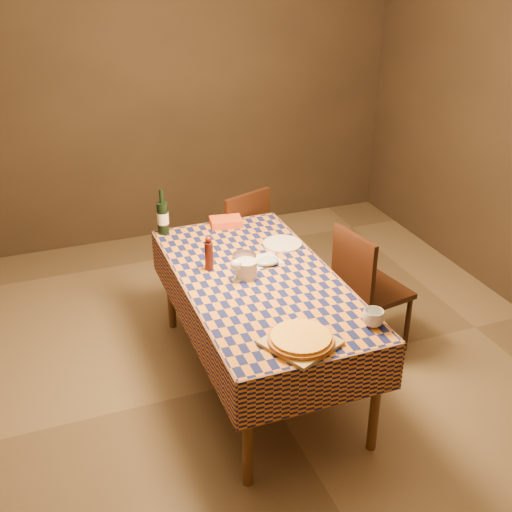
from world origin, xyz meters
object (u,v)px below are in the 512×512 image
at_px(dining_table, 259,289).
at_px(chair_right, 365,285).
at_px(pizza, 301,338).
at_px(wine_bottle, 163,217).
at_px(white_plate, 282,244).
at_px(bowl, 244,258).
at_px(chair_far, 238,238).
at_px(cutting_board, 301,343).

relative_size(dining_table, chair_right, 1.98).
bearing_deg(pizza, wine_bottle, 102.17).
height_order(pizza, white_plate, pizza).
height_order(pizza, chair_right, chair_right).
bearing_deg(wine_bottle, bowl, -57.77).
xyz_separation_m(pizza, chair_far, (0.29, 1.82, -0.28)).
relative_size(bowl, wine_bottle, 0.48).
bearing_deg(white_plate, cutting_board, -108.23).
xyz_separation_m(wine_bottle, chair_right, (1.20, -0.78, -0.37)).
xyz_separation_m(dining_table, white_plate, (0.32, 0.38, 0.08)).
distance_m(dining_table, pizza, 0.75).
relative_size(chair_far, chair_right, 1.00).
bearing_deg(wine_bottle, pizza, -77.83).
xyz_separation_m(wine_bottle, white_plate, (0.71, -0.47, -0.11)).
xyz_separation_m(dining_table, cutting_board, (-0.05, -0.74, 0.09)).
bearing_deg(chair_far, pizza, -99.13).
height_order(pizza, wine_bottle, wine_bottle).
bearing_deg(wine_bottle, white_plate, -33.58).
relative_size(dining_table, white_plate, 6.97).
bearing_deg(bowl, cutting_board, -92.49).
bearing_deg(dining_table, pizza, -93.93).
relative_size(dining_table, chair_far, 1.98).
height_order(bowl, chair_right, chair_right).
distance_m(wine_bottle, chair_right, 1.48).
bearing_deg(wine_bottle, dining_table, -65.27).
height_order(dining_table, wine_bottle, wine_bottle).
bearing_deg(chair_far, cutting_board, -99.13).
distance_m(dining_table, chair_right, 0.82).
distance_m(bowl, white_plate, 0.35).
xyz_separation_m(pizza, bowl, (0.04, 0.98, -0.01)).
height_order(wine_bottle, chair_right, wine_bottle).
bearing_deg(bowl, white_plate, 23.13).
distance_m(chair_far, chair_right, 1.16).
relative_size(wine_bottle, white_plate, 1.23).
distance_m(dining_table, bowl, 0.26).
distance_m(dining_table, cutting_board, 0.74).
xyz_separation_m(bowl, chair_far, (0.25, 0.84, -0.27)).
height_order(dining_table, cutting_board, cutting_board).
relative_size(dining_table, pizza, 4.65).
height_order(bowl, white_plate, bowl).
bearing_deg(pizza, white_plate, 71.77).
relative_size(pizza, chair_right, 0.43).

